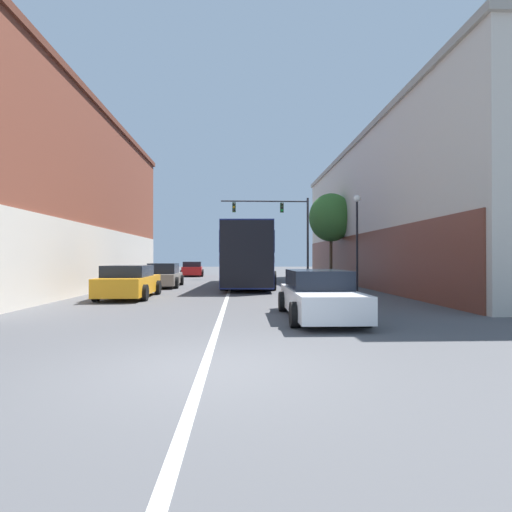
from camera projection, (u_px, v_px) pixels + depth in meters
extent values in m
plane|color=#4C4C4F|center=(204.00, 369.00, 5.85)|extent=(160.00, 160.00, 0.00)
cube|color=silver|center=(230.00, 289.00, 21.31)|extent=(0.14, 42.94, 0.01)
cube|color=brown|center=(45.00, 200.00, 21.00)|extent=(6.49, 22.40, 9.43)
cube|color=beige|center=(106.00, 259.00, 21.11)|extent=(0.24, 21.95, 3.20)
cube|color=#542A1E|center=(45.00, 114.00, 21.04)|extent=(6.75, 22.62, 0.30)
cube|color=beige|center=(408.00, 214.00, 24.77)|extent=(7.00, 27.21, 8.78)
cube|color=brown|center=(354.00, 260.00, 24.61)|extent=(0.24, 26.67, 3.07)
cube|color=gray|center=(408.00, 146.00, 24.80)|extent=(7.28, 27.48, 0.30)
cube|color=navy|center=(250.00, 255.00, 24.32)|extent=(3.08, 12.26, 3.24)
cube|color=black|center=(250.00, 246.00, 24.32)|extent=(3.12, 12.02, 1.04)
cube|color=beige|center=(250.00, 260.00, 24.31)|extent=(3.12, 12.14, 0.32)
cube|color=black|center=(247.00, 254.00, 18.26)|extent=(2.47, 0.17, 3.11)
cylinder|color=black|center=(233.00, 275.00, 28.08)|extent=(0.35, 1.01, 1.00)
cylinder|color=black|center=(269.00, 275.00, 28.07)|extent=(0.35, 1.01, 1.00)
cylinder|color=black|center=(223.00, 281.00, 20.54)|extent=(0.35, 1.01, 1.00)
cylinder|color=black|center=(273.00, 281.00, 20.53)|extent=(0.35, 1.01, 1.00)
cube|color=silver|center=(319.00, 301.00, 10.85)|extent=(1.67, 4.71, 0.63)
cube|color=black|center=(317.00, 279.00, 11.14)|extent=(1.52, 2.45, 0.51)
cylinder|color=black|center=(283.00, 301.00, 12.28)|extent=(0.22, 0.61, 0.61)
cylinder|color=black|center=(337.00, 301.00, 12.33)|extent=(0.22, 0.61, 0.61)
cylinder|color=black|center=(295.00, 315.00, 9.37)|extent=(0.22, 0.61, 0.61)
cylinder|color=black|center=(366.00, 314.00, 9.42)|extent=(0.22, 0.61, 0.61)
cube|color=orange|center=(130.00, 285.00, 16.64)|extent=(1.88, 4.65, 0.71)
cube|color=black|center=(128.00, 271.00, 16.42)|extent=(1.68, 2.44, 0.47)
cylinder|color=black|center=(117.00, 288.00, 18.01)|extent=(0.24, 0.65, 0.64)
cylinder|color=black|center=(158.00, 287.00, 18.13)|extent=(0.24, 0.65, 0.64)
cylinder|color=black|center=(96.00, 293.00, 15.16)|extent=(0.24, 0.65, 0.64)
cylinder|color=black|center=(145.00, 293.00, 15.28)|extent=(0.24, 0.65, 0.64)
cube|color=slate|center=(164.00, 279.00, 23.13)|extent=(1.81, 4.71, 0.61)
cube|color=black|center=(164.00, 268.00, 22.90)|extent=(1.58, 2.48, 0.58)
cylinder|color=black|center=(154.00, 280.00, 24.49)|extent=(0.25, 0.65, 0.64)
cylinder|color=black|center=(182.00, 280.00, 24.63)|extent=(0.25, 0.65, 0.64)
cylinder|color=black|center=(145.00, 283.00, 21.62)|extent=(0.25, 0.65, 0.64)
cylinder|color=black|center=(176.00, 283.00, 21.76)|extent=(0.25, 0.65, 0.64)
cube|color=red|center=(192.00, 271.00, 37.61)|extent=(2.09, 4.46, 0.73)
cube|color=black|center=(192.00, 264.00, 37.40)|extent=(1.80, 2.37, 0.47)
cylinder|color=black|center=(183.00, 272.00, 38.83)|extent=(0.27, 0.63, 0.62)
cylinder|color=black|center=(202.00, 272.00, 39.05)|extent=(0.27, 0.63, 0.62)
cylinder|color=black|center=(181.00, 273.00, 36.16)|extent=(0.27, 0.63, 0.62)
cylinder|color=black|center=(202.00, 273.00, 36.37)|extent=(0.27, 0.63, 0.62)
cylinder|color=#333338|center=(308.00, 238.00, 33.05)|extent=(0.18, 0.18, 6.70)
cylinder|color=#333338|center=(264.00, 201.00, 32.92)|extent=(7.19, 0.12, 0.12)
cube|color=#234723|center=(282.00, 208.00, 32.98)|extent=(0.28, 0.24, 0.80)
sphere|color=black|center=(282.00, 204.00, 32.83)|extent=(0.18, 0.18, 0.18)
sphere|color=black|center=(282.00, 207.00, 32.83)|extent=(0.18, 0.18, 0.18)
sphere|color=green|center=(282.00, 210.00, 32.83)|extent=(0.18, 0.18, 0.18)
cube|color=#234723|center=(234.00, 207.00, 32.82)|extent=(0.28, 0.24, 0.80)
sphere|color=black|center=(234.00, 204.00, 32.67)|extent=(0.18, 0.18, 0.18)
sphere|color=orange|center=(234.00, 207.00, 32.67)|extent=(0.18, 0.18, 0.18)
sphere|color=black|center=(234.00, 210.00, 32.66)|extent=(0.18, 0.18, 0.18)
cone|color=black|center=(357.00, 292.00, 18.54)|extent=(0.26, 0.26, 0.20)
cylinder|color=black|center=(357.00, 247.00, 18.55)|extent=(0.10, 0.10, 4.32)
sphere|color=white|center=(357.00, 198.00, 18.57)|extent=(0.33, 0.33, 0.33)
cylinder|color=#4C3823|center=(331.00, 260.00, 26.90)|extent=(0.20, 0.20, 3.17)
ellipsoid|color=#38702D|center=(331.00, 217.00, 26.92)|extent=(2.96, 2.66, 3.25)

